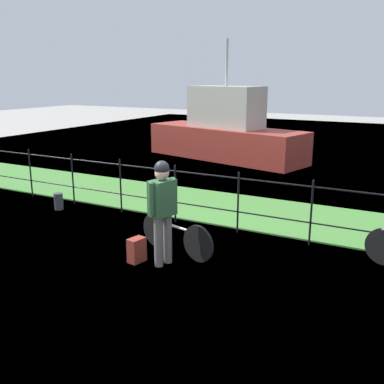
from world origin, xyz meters
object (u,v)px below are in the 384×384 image
wooden_crate (160,207)px  backpack_on_paving (137,250)px  terrier_dog (161,196)px  mooring_bollard (59,201)px  moored_boat_near (225,133)px  cyclist_person (162,204)px  bicycle_main (175,235)px

wooden_crate → backpack_on_paving: size_ratio=0.87×
terrier_dog → mooring_bollard: bearing=165.0°
mooring_bollard → moored_boat_near: moored_boat_near is taller
terrier_dog → cyclist_person: bearing=-55.9°
wooden_crate → cyclist_person: (0.40, -0.56, 0.26)m
wooden_crate → terrier_dog: 0.21m
terrier_dog → moored_boat_near: moored_boat_near is taller
terrier_dog → backpack_on_paving: size_ratio=0.81×
wooden_crate → backpack_on_paving: (-0.03, -0.69, -0.55)m
bicycle_main → cyclist_person: size_ratio=0.93×
backpack_on_paving → moored_boat_near: moored_boat_near is taller
terrier_dog → mooring_bollard: size_ratio=0.87×
mooring_bollard → moored_boat_near: 7.74m
bicycle_main → mooring_bollard: bicycle_main is taller
wooden_crate → cyclist_person: size_ratio=0.21×
wooden_crate → mooring_bollard: size_ratio=0.94×
wooden_crate → cyclist_person: 0.74m
backpack_on_paving → moored_boat_near: (-2.63, 9.25, 0.73)m
bicycle_main → terrier_dog: bearing=166.0°
cyclist_person → mooring_bollard: (-3.69, 1.45, -0.82)m
wooden_crate → cyclist_person: cyclist_person is taller
terrier_dog → wooden_crate: bearing=166.0°
backpack_on_paving → mooring_bollard: 3.62m
terrier_dog → cyclist_person: (0.38, -0.56, 0.05)m
terrier_dog → cyclist_person: cyclist_person is taller
bicycle_main → backpack_on_paving: 0.72m
terrier_dog → moored_boat_near: size_ratio=0.05×
mooring_bollard → backpack_on_paving: bearing=-25.7°
backpack_on_paving → moored_boat_near: 9.65m
cyclist_person → terrier_dog: bearing=124.1°
wooden_crate → terrier_dog: size_ratio=1.08×
bicycle_main → cyclist_person: bearing=-83.3°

